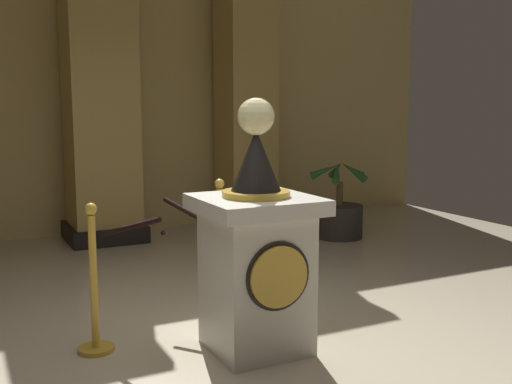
# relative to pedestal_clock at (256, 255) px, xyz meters

# --- Properties ---
(ground_plane) EXTENTS (10.20, 10.20, 0.00)m
(ground_plane) POSITION_rel_pedestal_clock_xyz_m (-0.15, 0.04, -0.65)
(ground_plane) COLOR beige
(back_wall) EXTENTS (10.20, 0.16, 3.73)m
(back_wall) POSITION_rel_pedestal_clock_xyz_m (-0.15, 4.37, 1.22)
(back_wall) COLOR tan
(back_wall) RESTS_ON ground_plane
(pedestal_clock) EXTENTS (0.74, 0.74, 1.67)m
(pedestal_clock) POSITION_rel_pedestal_clock_xyz_m (0.00, 0.00, 0.00)
(pedestal_clock) COLOR beige
(pedestal_clock) RESTS_ON ground_plane
(stanchion_near) EXTENTS (0.24, 0.24, 1.04)m
(stanchion_near) POSITION_rel_pedestal_clock_xyz_m (0.15, 0.96, -0.28)
(stanchion_near) COLOR gold
(stanchion_near) RESTS_ON ground_plane
(stanchion_far) EXTENTS (0.24, 0.24, 1.00)m
(stanchion_far) POSITION_rel_pedestal_clock_xyz_m (-0.97, 0.45, -0.30)
(stanchion_far) COLOR gold
(stanchion_far) RESTS_ON ground_plane
(velvet_rope) EXTENTS (0.85, 0.84, 0.22)m
(velvet_rope) POSITION_rel_pedestal_clock_xyz_m (-0.41, 0.70, 0.14)
(velvet_rope) COLOR black
(column_right) EXTENTS (0.78, 0.78, 3.58)m
(column_right) POSITION_rel_pedestal_clock_xyz_m (1.77, 3.82, 1.13)
(column_right) COLOR black
(column_right) RESTS_ON ground_plane
(column_centre_rear) EXTENTS (0.93, 0.93, 3.58)m
(column_centre_rear) POSITION_rel_pedestal_clock_xyz_m (-0.15, 3.82, 1.13)
(column_centre_rear) COLOR black
(column_centre_rear) RESTS_ON ground_plane
(potted_palm_right) EXTENTS (0.71, 0.70, 0.99)m
(potted_palm_right) POSITION_rel_pedestal_clock_xyz_m (2.48, 2.64, -0.37)
(potted_palm_right) COLOR #2D2823
(potted_palm_right) RESTS_ON ground_plane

